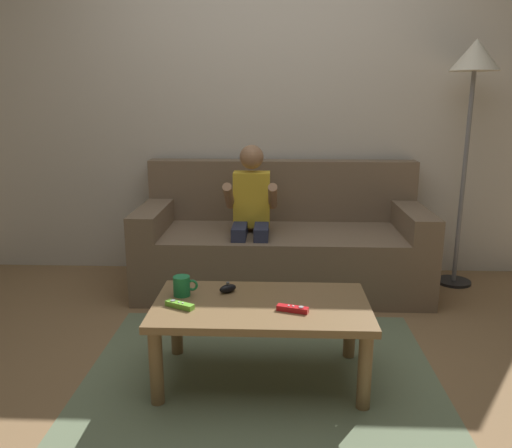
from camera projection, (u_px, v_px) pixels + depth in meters
ground_plane at (265, 377)px, 2.45m from camera, size 8.78×8.78×0.00m
wall_back at (271, 104)px, 3.72m from camera, size 4.39×0.05×2.50m
couch at (281, 245)px, 3.57m from camera, size 1.93×0.80×0.86m
person_seated_on_couch at (251, 213)px, 3.33m from camera, size 0.34×0.42×1.00m
coffee_table at (261, 314)px, 2.36m from camera, size 0.99×0.55×0.38m
area_rug at (261, 377)px, 2.44m from camera, size 1.68×1.42×0.01m
game_remote_lime_near_edge at (180, 305)px, 2.29m from camera, size 0.14×0.10×0.03m
nunchuk_black at (228, 288)px, 2.47m from camera, size 0.10×0.09×0.05m
game_remote_red_far_corner at (293, 309)px, 2.25m from camera, size 0.14×0.08×0.03m
coffee_mug at (182, 286)px, 2.42m from camera, size 0.12×0.08×0.09m
floor_lamp at (474, 75)px, 3.33m from camera, size 0.32×0.32×1.67m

